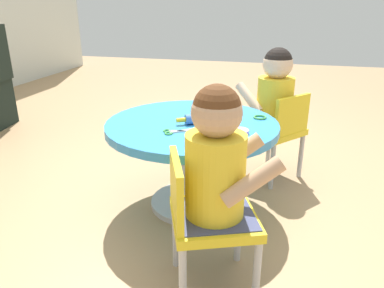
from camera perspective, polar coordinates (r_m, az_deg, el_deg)
The scene contains 11 objects.
ground_plane at distance 2.05m, azimuth -0.00°, elevation -9.22°, with size 10.00×10.00×0.00m, color tan.
craft_table at distance 1.89m, azimuth -0.00°, elevation 0.05°, with size 0.86×0.86×0.47m.
child_chair_left at distance 1.37m, azimuth 1.95°, elevation -11.10°, with size 0.39×0.39×0.54m.
seated_child_left at distance 1.27m, azimuth 3.86°, elevation -2.29°, with size 0.38×0.42×0.51m.
child_chair_right at distance 2.29m, azimuth 12.87°, elevation 2.00°, with size 0.42×0.42×0.54m.
seated_child_right at distance 2.25m, azimuth 12.56°, elevation 7.73°, with size 0.43×0.44×0.51m.
rolling_pin at distance 1.83m, azimuth 1.12°, elevation 3.93°, with size 0.13×0.21×0.05m.
craft_scissors at distance 1.71m, azimuth -2.85°, elevation 1.90°, with size 0.11×0.14×0.01m.
playdough_blob_0 at distance 1.70m, azimuth 7.18°, elevation 1.90°, with size 0.09×0.09×0.02m, color #CC99E5.
cookie_cutter_0 at distance 1.75m, azimuth 4.65°, elevation 2.41°, with size 0.07×0.07×0.01m, color #D83FA5.
cookie_cutter_1 at distance 1.95m, azimuth 10.36°, elevation 4.06°, with size 0.07×0.07×0.01m, color #4CB259.
Camera 1 is at (-1.71, -0.44, 1.04)m, focal length 34.83 mm.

